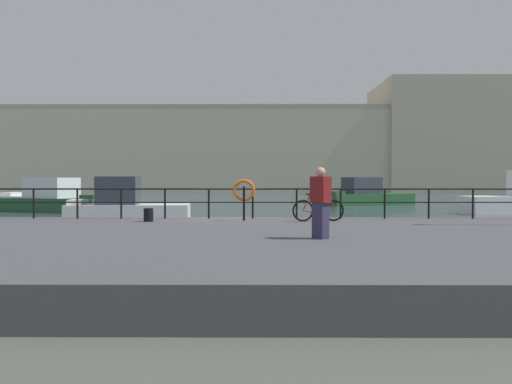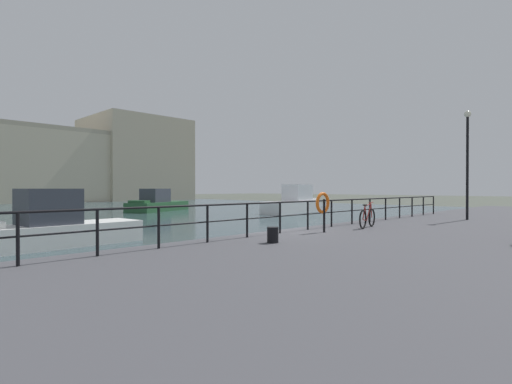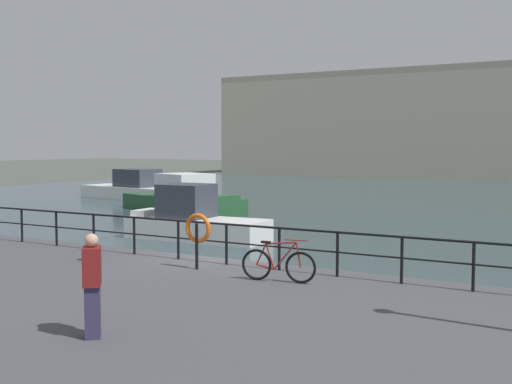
# 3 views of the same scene
# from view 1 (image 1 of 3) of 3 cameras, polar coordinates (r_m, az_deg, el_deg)

# --- Properties ---
(ground_plane) EXTENTS (240.00, 240.00, 0.00)m
(ground_plane) POSITION_cam_1_polar(r_m,az_deg,el_deg) (20.54, -2.69, -4.56)
(ground_plane) COLOR #4C5147
(water_basin) EXTENTS (80.00, 60.00, 0.01)m
(water_basin) POSITION_cam_1_polar(r_m,az_deg,el_deg) (50.65, -0.88, -1.01)
(water_basin) COLOR #33474C
(water_basin) RESTS_ON ground_plane
(quay_promenade) EXTENTS (56.00, 13.00, 0.71)m
(quay_promenade) POSITION_cam_1_polar(r_m,az_deg,el_deg) (14.05, -4.10, -5.87)
(quay_promenade) COLOR #47474C
(quay_promenade) RESTS_ON ground_plane
(harbor_building) EXTENTS (71.85, 17.00, 15.98)m
(harbor_building) POSITION_cam_1_polar(r_m,az_deg,el_deg) (83.07, 4.68, 4.30)
(harbor_building) COLOR #C1B79E
(harbor_building) RESTS_ON ground_plane
(moored_small_launch) EXTENTS (8.83, 5.14, 2.17)m
(moored_small_launch) POSITION_cam_1_polar(r_m,az_deg,el_deg) (37.85, -20.37, -0.76)
(moored_small_launch) COLOR #23512D
(moored_small_launch) RESTS_ON water_basin
(moored_white_yacht) EXTENTS (8.03, 5.68, 2.22)m
(moored_white_yacht) POSITION_cam_1_polar(r_m,az_deg,el_deg) (45.55, 11.16, -0.34)
(moored_white_yacht) COLOR #23512D
(moored_white_yacht) RESTS_ON water_basin
(moored_green_narrowboat) EXTENTS (5.92, 2.36, 2.22)m
(moored_green_narrowboat) POSITION_cam_1_polar(r_m,az_deg,el_deg) (27.67, -13.28, -1.43)
(moored_green_narrowboat) COLOR white
(moored_green_narrowboat) RESTS_ON water_basin
(quay_railing) EXTENTS (23.39, 0.07, 1.08)m
(quay_railing) POSITION_cam_1_polar(r_m,az_deg,el_deg) (19.67, 1.93, -0.61)
(quay_railing) COLOR black
(quay_railing) RESTS_ON quay_promenade
(parked_bicycle) EXTENTS (1.75, 0.37, 0.98)m
(parked_bicycle) POSITION_cam_1_polar(r_m,az_deg,el_deg) (18.56, 6.39, -1.80)
(parked_bicycle) COLOR black
(parked_bicycle) RESTS_ON quay_promenade
(mooring_bollard) EXTENTS (0.32, 0.32, 0.44)m
(mooring_bollard) POSITION_cam_1_polar(r_m,az_deg,el_deg) (18.69, -10.95, -2.32)
(mooring_bollard) COLOR black
(mooring_bollard) RESTS_ON quay_promenade
(life_ring_stand) EXTENTS (0.75, 0.16, 1.40)m
(life_ring_stand) POSITION_cam_1_polar(r_m,az_deg,el_deg) (18.80, -1.24, 0.03)
(life_ring_stand) COLOR black
(life_ring_stand) RESTS_ON quay_promenade
(standing_person) EXTENTS (0.50, 0.52, 1.69)m
(standing_person) POSITION_cam_1_polar(r_m,az_deg,el_deg) (13.21, 6.63, -1.04)
(standing_person) COLOR #332D4C
(standing_person) RESTS_ON quay_promenade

